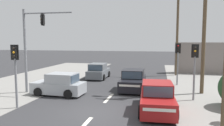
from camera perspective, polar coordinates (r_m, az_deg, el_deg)
name	(u,v)px	position (r m, az deg, el deg)	size (l,w,h in m)	color
ground_plane	(96,112)	(11.85, -4.22, -12.73)	(140.00, 140.00, 0.00)	#303033
lane_dash_mid	(109,98)	(14.63, -0.83, -9.10)	(0.20, 2.40, 0.01)	silver
lane_dash_far	(122,84)	(19.41, 2.56, -5.39)	(0.20, 2.40, 0.01)	silver
kerb_left_verge	(7,89)	(19.23, -25.71, -6.04)	(8.00, 40.00, 0.02)	gray
utility_pole_midground_right	(203,10)	(16.75, 22.70, 12.58)	(3.78, 0.43, 11.00)	brown
utility_pole_background_right	(177,27)	(24.77, 16.73, 8.90)	(1.80, 0.26, 9.95)	brown
traffic_signal_mast	(32,40)	(16.64, -20.24, 5.67)	(3.69, 0.44, 6.00)	slate
pedestal_signal_right_kerb	(195,63)	(14.56, 20.78, 0.11)	(0.44, 0.30, 3.56)	slate
pedestal_signal_left_kerb	(15,65)	(13.12, -23.97, -0.59)	(0.44, 0.30, 3.56)	slate
pedestal_signal_far_median	(178,57)	(19.24, 16.82, 1.53)	(0.44, 0.29, 3.56)	slate
sedan_kerbside_parked	(133,81)	(17.06, 5.56, -4.58)	(1.89, 4.24, 1.56)	black
hatchback_receding_far	(98,71)	(22.02, -3.56, -2.22)	(1.80, 3.65, 1.53)	slate
sedan_oncoming_near	(157,98)	(12.11, 11.67, -8.96)	(2.07, 4.32, 1.56)	maroon
hatchback_crossing_left	(60,85)	(15.74, -13.54, -5.58)	(3.70, 1.90, 1.53)	#A3A8AD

